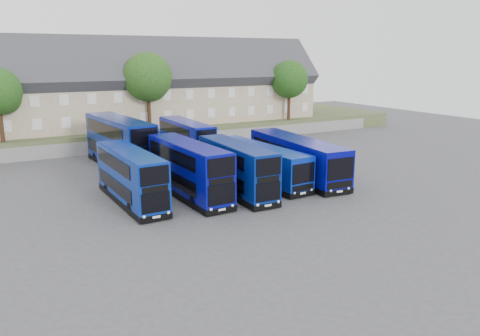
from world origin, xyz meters
name	(u,v)px	position (x,y,z in m)	size (l,w,h in m)	color
ground	(236,206)	(0.00, 0.00, 0.00)	(120.00, 120.00, 0.00)	#45454A
retaining_wall	(138,143)	(0.00, 24.00, 0.75)	(70.00, 0.40, 1.50)	slate
earth_bank	(116,130)	(0.00, 34.00, 1.00)	(80.00, 20.00, 2.00)	#46512D
terrace_row	(121,90)	(0.00, 30.00, 6.60)	(54.00, 10.40, 11.20)	tan
dd_front_left	(131,178)	(-6.48, 4.34, 1.95)	(2.66, 10.10, 3.98)	#082795
dd_front_mid	(189,171)	(-2.06, 3.89, 2.07)	(2.89, 10.73, 4.23)	#070A90
dd_front_right	(236,169)	(1.60, 2.84, 1.95)	(2.57, 10.08, 3.98)	navy
dd_rear_left	(120,144)	(-4.15, 16.03, 2.39)	(3.96, 12.41, 4.85)	navy
dd_rear_right	(186,141)	(2.87, 16.15, 2.00)	(2.43, 10.29, 4.08)	#08119A
coach_east_a	(260,164)	(5.09, 4.92, 1.57)	(3.17, 11.83, 3.20)	#08269E
coach_east_b	(296,158)	(8.71, 4.59, 1.75)	(3.66, 13.23, 3.57)	#070886
tree_mid	(149,79)	(2.15, 25.60, 8.07)	(5.76, 5.76, 9.18)	#382314
tree_east	(290,81)	(22.15, 25.10, 7.39)	(5.12, 5.12, 8.16)	#382314
tree_far	(296,75)	(28.15, 32.10, 7.73)	(5.44, 5.44, 8.67)	#382314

